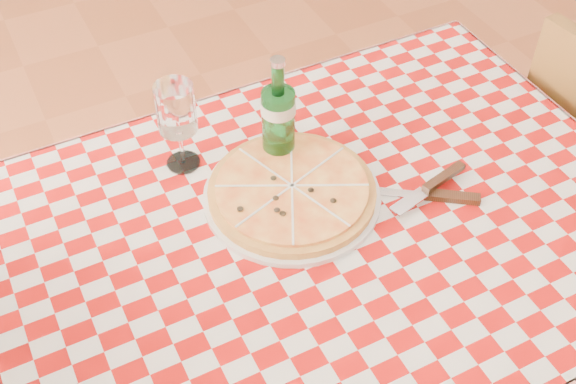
% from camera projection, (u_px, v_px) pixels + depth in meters
% --- Properties ---
extents(dining_table, '(1.20, 0.80, 0.75)m').
position_uv_depth(dining_table, '(311.00, 265.00, 1.40)').
color(dining_table, brown).
rests_on(dining_table, ground).
extents(tablecloth, '(1.30, 0.90, 0.01)m').
position_uv_depth(tablecloth, '(312.00, 233.00, 1.33)').
color(tablecloth, '#950A09').
rests_on(tablecloth, dining_table).
extents(pizza_plate, '(0.43, 0.43, 0.04)m').
position_uv_depth(pizza_plate, '(292.00, 190.00, 1.37)').
color(pizza_plate, '#D18F45').
rests_on(pizza_plate, tablecloth).
extents(water_bottle, '(0.09, 0.09, 0.24)m').
position_uv_depth(water_bottle, '(278.00, 112.00, 1.37)').
color(water_bottle, '#196627').
rests_on(water_bottle, tablecloth).
extents(wine_glass, '(0.10, 0.10, 0.19)m').
position_uv_depth(wine_glass, '(178.00, 127.00, 1.38)').
color(wine_glass, white).
rests_on(wine_glass, tablecloth).
extents(cutlery, '(0.29, 0.25, 0.03)m').
position_uv_depth(cutlery, '(425.00, 192.00, 1.38)').
color(cutlery, silver).
rests_on(cutlery, tablecloth).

